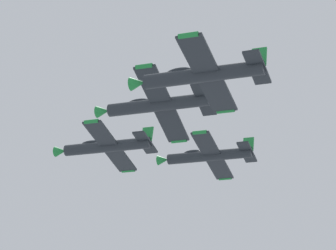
# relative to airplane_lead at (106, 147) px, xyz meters

# --- Properties ---
(airplane_lead) EXTENTS (9.23, 10.35, 3.41)m
(airplane_lead) POSITION_rel_airplane_lead_xyz_m (0.00, 0.00, 0.00)
(airplane_lead) COLOR #23282D
(airplane_left_inner) EXTENTS (8.75, 10.35, 4.52)m
(airplane_left_inner) POSITION_rel_airplane_lead_xyz_m (-8.39, -8.59, 0.77)
(airplane_left_inner) COLOR #23282D
(airplane_right_inner) EXTENTS (9.21, 10.35, 3.43)m
(airplane_right_inner) POSITION_rel_airplane_lead_xyz_m (7.78, -8.00, 0.20)
(airplane_right_inner) COLOR #23282D
(airplane_left_outer) EXTENTS (9.23, 10.35, 3.40)m
(airplane_left_outer) POSITION_rel_airplane_lead_xyz_m (-15.67, -14.88, 0.14)
(airplane_left_outer) COLOR #23282D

